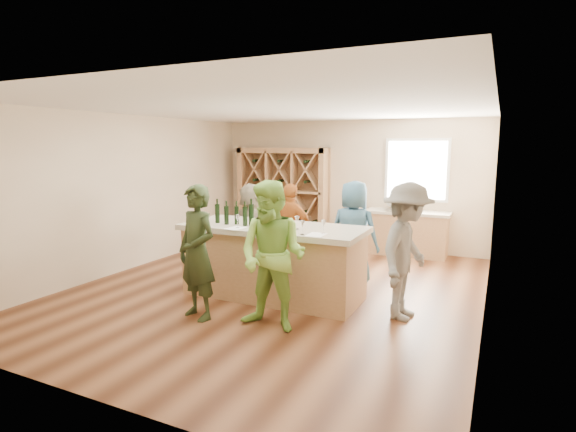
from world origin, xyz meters
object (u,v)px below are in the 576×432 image
at_px(wine_bottle_b, 226,215).
at_px(wine_bottle_f, 266,219).
at_px(wine_bottle_a, 217,213).
at_px(person_server, 406,252).
at_px(person_far_mid, 291,230).
at_px(person_far_right, 354,232).
at_px(wine_bottle_e, 251,215).
at_px(person_near_left, 197,252).
at_px(person_near_right, 273,256).
at_px(sink, 398,206).
at_px(wine_bottle_d, 245,216).
at_px(wine_rack, 283,195).
at_px(tasting_counter_base, 273,264).
at_px(wine_bottle_c, 237,215).
at_px(person_far_left, 252,226).

xyz_separation_m(wine_bottle_b, wine_bottle_f, (0.72, -0.09, 0.01)).
xyz_separation_m(wine_bottle_a, person_server, (2.83, 0.12, -0.33)).
xyz_separation_m(person_far_mid, person_far_right, (1.09, 0.10, 0.04)).
bearing_deg(wine_bottle_e, person_near_left, -100.90).
distance_m(wine_bottle_b, wine_bottle_f, 0.73).
bearing_deg(person_near_left, wine_bottle_f, 75.14).
bearing_deg(person_server, person_near_right, 134.37).
relative_size(sink, person_server, 0.30).
distance_m(sink, person_far_right, 2.36).
xyz_separation_m(wine_bottle_a, wine_bottle_d, (0.51, -0.04, -0.00)).
distance_m(wine_bottle_a, person_server, 2.85).
distance_m(wine_bottle_e, person_far_mid, 1.27).
relative_size(wine_rack, tasting_counter_base, 0.85).
distance_m(wine_bottle_d, person_far_right, 1.87).
xyz_separation_m(tasting_counter_base, person_near_right, (0.56, -1.09, 0.42)).
bearing_deg(person_near_left, wine_rack, 120.19).
bearing_deg(wine_rack, person_far_mid, -61.12).
xyz_separation_m(wine_bottle_d, person_near_right, (0.92, -0.89, -0.30)).
bearing_deg(person_far_right, wine_rack, -40.37).
height_order(person_near_left, person_far_right, person_near_left).
relative_size(wine_rack, wine_bottle_d, 7.81).
height_order(wine_bottle_c, wine_bottle_e, wine_bottle_e).
distance_m(person_far_right, person_far_left, 1.93).
bearing_deg(person_far_right, tasting_counter_base, 57.06).
bearing_deg(person_far_left, wine_bottle_c, 140.41).
relative_size(tasting_counter_base, person_near_left, 1.48).
xyz_separation_m(wine_rack, wine_bottle_f, (1.65, -3.88, 0.13)).
xyz_separation_m(wine_bottle_d, person_far_right, (1.24, 1.36, -0.37)).
xyz_separation_m(tasting_counter_base, wine_bottle_c, (-0.54, -0.13, 0.72)).
distance_m(wine_bottle_a, wine_bottle_b, 0.21).
distance_m(wine_bottle_b, person_near_right, 1.54).
bearing_deg(wine_bottle_c, sink, 65.76).
bearing_deg(wine_bottle_c, person_near_left, -87.61).
relative_size(person_far_mid, person_far_left, 1.02).
bearing_deg(wine_bottle_b, person_far_left, 105.05).
xyz_separation_m(wine_bottle_a, person_near_left, (0.37, -1.02, -0.35)).
distance_m(person_server, person_far_mid, 2.43).
xyz_separation_m(wine_rack, person_server, (3.55, -3.62, -0.21)).
xyz_separation_m(sink, wine_bottle_d, (-1.46, -3.70, 0.21)).
height_order(wine_rack, person_far_mid, wine_rack).
relative_size(tasting_counter_base, wine_bottle_b, 9.42).
distance_m(sink, person_server, 3.65).
height_order(person_near_left, person_far_left, person_near_left).
height_order(tasting_counter_base, person_far_mid, person_far_mid).
distance_m(wine_rack, wine_bottle_f, 4.22).
bearing_deg(person_server, wine_bottle_f, 105.38).
height_order(sink, wine_bottle_d, wine_bottle_d).
distance_m(sink, wine_bottle_b, 4.13).
relative_size(wine_bottle_c, wine_bottle_f, 0.90).
bearing_deg(wine_bottle_d, wine_bottle_a, 175.74).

